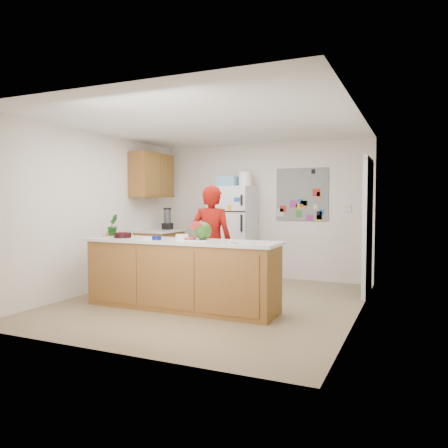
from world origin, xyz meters
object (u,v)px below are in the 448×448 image
at_px(person, 212,243).
at_px(watermelon, 203,231).
at_px(cherry_bowl, 123,235).
at_px(refrigerator, 233,233).

xyz_separation_m(person, watermelon, (0.16, -0.61, 0.22)).
bearing_deg(cherry_bowl, person, 32.54).
relative_size(refrigerator, person, 1.02).
bearing_deg(person, cherry_bowl, 25.34).
distance_m(refrigerator, person, 1.79).
distance_m(person, cherry_bowl, 1.26).
bearing_deg(refrigerator, person, -77.07).
height_order(person, watermelon, person).
height_order(refrigerator, person, refrigerator).
height_order(watermelon, cherry_bowl, watermelon).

